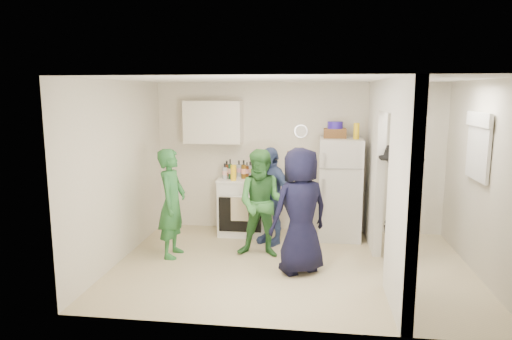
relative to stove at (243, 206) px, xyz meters
The scene contains 37 objects.
floor 1.70m from the stove, 57.26° to the right, with size 4.80×4.80×0.00m, color #C7B98C.
wall_back 1.22m from the stove, 20.53° to the left, with size 4.80×4.80×0.00m, color silver.
wall_front 3.29m from the stove, 73.99° to the right, with size 4.80×4.80×0.00m, color silver.
wall_left 2.19m from the stove, 137.95° to the right, with size 3.40×3.40×0.00m, color silver.
wall_right 3.64m from the stove, 22.66° to the right, with size 3.40×3.40×0.00m, color silver.
ceiling 2.60m from the stove, 57.26° to the right, with size 4.80×4.80×0.00m, color white.
partition_pier_back 2.24m from the stove, ahead, with size 0.12×1.20×2.50m, color silver.
partition_pier_front 3.32m from the stove, 49.89° to the right, with size 0.12×1.20×2.50m, color silver.
partition_header 3.09m from the stove, 33.36° to the right, with size 0.12×1.00×0.40m, color silver.
stove is the anchor object (origin of this frame).
upper_cabinet 1.48m from the stove, 163.88° to the left, with size 0.95×0.34×0.70m, color silver.
fridge 1.61m from the stove, ahead, with size 0.67×0.65×1.62m, color silver.
wicker_basket 1.92m from the stove, ahead, with size 0.35×0.25×0.15m, color brown.
blue_bowl 2.00m from the stove, ahead, with size 0.24×0.24×0.11m, color #29169C.
yellow_cup_stack_top 2.21m from the stove, ahead, with size 0.09×0.09×0.25m, color yellow.
wall_clock 1.57m from the stove, 18.42° to the left, with size 0.22×0.22×0.03m, color white.
spice_shelf 1.28m from the stove, 17.63° to the left, with size 0.35×0.08×0.03m, color olive.
nook_window 3.66m from the stove, 19.74° to the right, with size 0.03×0.70×0.80m, color black.
nook_window_frame 3.65m from the stove, 19.82° to the right, with size 0.04×0.76×0.86m, color white.
nook_valance 3.75m from the stove, 19.96° to the right, with size 0.04×0.82×0.18m, color white.
yellow_cup_stack_stove 0.65m from the stove, 118.61° to the right, with size 0.09×0.09×0.25m, color yellow.
red_cup 0.61m from the stove, 42.27° to the right, with size 0.09×0.09×0.12m, color red.
person_green_left 1.48m from the stove, 125.42° to the right, with size 0.57×0.37×1.56m, color #2E732F.
person_green_center 1.15m from the stove, 66.47° to the right, with size 0.75×0.59×1.55m, color #367C3B.
person_denim 0.72m from the stove, 41.48° to the right, with size 0.89×0.37×1.52m, color #354E75.
person_navy 1.87m from the stove, 57.27° to the right, with size 0.81×0.53×1.65m, color black.
person_nook 2.54m from the stove, 21.81° to the right, with size 1.08×0.62×1.67m, color black.
bottle_a 0.68m from the stove, 156.20° to the left, with size 0.08×0.08×0.26m, color brown.
bottle_b 0.67m from the stove, 154.45° to the right, with size 0.06×0.06×0.33m, color #153F22.
bottle_c 0.63m from the stove, 121.55° to the left, with size 0.08×0.08×0.27m, color #979EA3.
bottle_d 0.63m from the stove, 64.48° to the right, with size 0.08×0.08×0.31m, color brown.
bottle_e 0.63m from the stove, 64.93° to the left, with size 0.08×0.08×0.25m, color #9DA2AE.
bottle_f 0.63m from the stove, ahead, with size 0.06×0.06×0.25m, color #123219.
bottle_g 0.69m from the stove, 28.55° to the left, with size 0.07×0.07×0.30m, color olive.
bottle_h 0.67m from the stove, 157.56° to the right, with size 0.08×0.08×0.26m, color #A1A2AC.
bottle_i 0.61m from the stove, 60.48° to the left, with size 0.06×0.06×0.25m, color #542A0E.
bottle_j 0.69m from the stove, 16.92° to the right, with size 0.06×0.06×0.27m, color #1E581F.
Camera 1 is at (0.27, -5.92, 2.34)m, focal length 32.00 mm.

